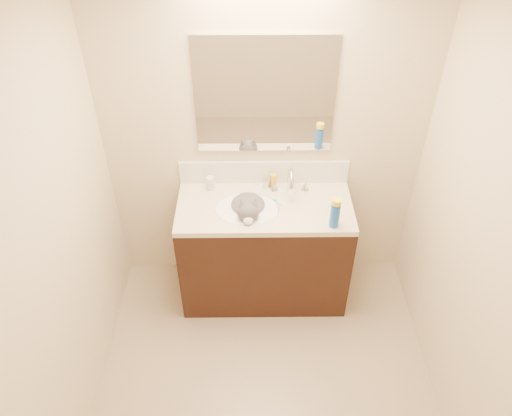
{
  "coord_description": "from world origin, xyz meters",
  "views": [
    {
      "loc": [
        -0.09,
        -1.64,
        3.02
      ],
      "look_at": [
        -0.06,
        0.92,
        0.88
      ],
      "focal_mm": 35.0,
      "sensor_mm": 36.0,
      "label": 1
    }
  ],
  "objects_px": {
    "vanity_cabinet": "(264,252)",
    "faucet": "(290,183)",
    "spray_can": "(335,216)",
    "cat": "(248,211)",
    "silver_jar": "(267,183)",
    "basin": "(247,216)",
    "pill_bottle": "(210,183)",
    "amber_bottle": "(273,181)"
  },
  "relations": [
    {
      "from": "cat",
      "to": "silver_jar",
      "type": "relative_size",
      "value": 6.29
    },
    {
      "from": "faucet",
      "to": "cat",
      "type": "height_order",
      "value": "faucet"
    },
    {
      "from": "cat",
      "to": "spray_can",
      "type": "xyz_separation_m",
      "value": [
        0.55,
        -0.19,
        0.12
      ]
    },
    {
      "from": "basin",
      "to": "pill_bottle",
      "type": "relative_size",
      "value": 4.46
    },
    {
      "from": "silver_jar",
      "to": "amber_bottle",
      "type": "xyz_separation_m",
      "value": [
        0.05,
        0.0,
        0.02
      ]
    },
    {
      "from": "cat",
      "to": "amber_bottle",
      "type": "xyz_separation_m",
      "value": [
        0.18,
        0.23,
        0.09
      ]
    },
    {
      "from": "vanity_cabinet",
      "to": "basin",
      "type": "distance_m",
      "value": 0.4
    },
    {
      "from": "basin",
      "to": "cat",
      "type": "height_order",
      "value": "cat"
    },
    {
      "from": "basin",
      "to": "silver_jar",
      "type": "distance_m",
      "value": 0.29
    },
    {
      "from": "amber_bottle",
      "to": "cat",
      "type": "bearing_deg",
      "value": -128.13
    },
    {
      "from": "basin",
      "to": "spray_can",
      "type": "distance_m",
      "value": 0.61
    },
    {
      "from": "pill_bottle",
      "to": "silver_jar",
      "type": "bearing_deg",
      "value": 2.87
    },
    {
      "from": "pill_bottle",
      "to": "silver_jar",
      "type": "relative_size",
      "value": 1.64
    },
    {
      "from": "spray_can",
      "to": "faucet",
      "type": "bearing_deg",
      "value": 127.03
    },
    {
      "from": "faucet",
      "to": "silver_jar",
      "type": "distance_m",
      "value": 0.19
    },
    {
      "from": "basin",
      "to": "cat",
      "type": "bearing_deg",
      "value": 59.43
    },
    {
      "from": "basin",
      "to": "faucet",
      "type": "bearing_deg",
      "value": 29.12
    },
    {
      "from": "vanity_cabinet",
      "to": "pill_bottle",
      "type": "bearing_deg",
      "value": 153.44
    },
    {
      "from": "silver_jar",
      "to": "amber_bottle",
      "type": "relative_size",
      "value": 0.57
    },
    {
      "from": "cat",
      "to": "pill_bottle",
      "type": "height_order",
      "value": "cat"
    },
    {
      "from": "faucet",
      "to": "silver_jar",
      "type": "xyz_separation_m",
      "value": [
        -0.16,
        0.07,
        -0.06
      ]
    },
    {
      "from": "pill_bottle",
      "to": "vanity_cabinet",
      "type": "bearing_deg",
      "value": -26.56
    },
    {
      "from": "basin",
      "to": "amber_bottle",
      "type": "relative_size",
      "value": 4.21
    },
    {
      "from": "basin",
      "to": "silver_jar",
      "type": "relative_size",
      "value": 7.32
    },
    {
      "from": "cat",
      "to": "amber_bottle",
      "type": "relative_size",
      "value": 3.61
    },
    {
      "from": "vanity_cabinet",
      "to": "cat",
      "type": "height_order",
      "value": "cat"
    },
    {
      "from": "basin",
      "to": "cat",
      "type": "distance_m",
      "value": 0.04
    },
    {
      "from": "basin",
      "to": "amber_bottle",
      "type": "xyz_separation_m",
      "value": [
        0.19,
        0.24,
        0.12
      ]
    },
    {
      "from": "vanity_cabinet",
      "to": "cat",
      "type": "relative_size",
      "value": 3.1
    },
    {
      "from": "pill_bottle",
      "to": "amber_bottle",
      "type": "distance_m",
      "value": 0.44
    },
    {
      "from": "vanity_cabinet",
      "to": "silver_jar",
      "type": "distance_m",
      "value": 0.52
    },
    {
      "from": "basin",
      "to": "faucet",
      "type": "height_order",
      "value": "faucet"
    },
    {
      "from": "pill_bottle",
      "to": "amber_bottle",
      "type": "height_order",
      "value": "amber_bottle"
    },
    {
      "from": "cat",
      "to": "silver_jar",
      "type": "xyz_separation_m",
      "value": [
        0.13,
        0.23,
        0.06
      ]
    },
    {
      "from": "vanity_cabinet",
      "to": "spray_can",
      "type": "bearing_deg",
      "value": -25.4
    },
    {
      "from": "cat",
      "to": "silver_jar",
      "type": "distance_m",
      "value": 0.27
    },
    {
      "from": "faucet",
      "to": "spray_can",
      "type": "xyz_separation_m",
      "value": [
        0.26,
        -0.35,
        -0.0
      ]
    },
    {
      "from": "basin",
      "to": "vanity_cabinet",
      "type": "bearing_deg",
      "value": 14.04
    },
    {
      "from": "vanity_cabinet",
      "to": "pill_bottle",
      "type": "xyz_separation_m",
      "value": [
        -0.38,
        0.19,
        0.5
      ]
    },
    {
      "from": "vanity_cabinet",
      "to": "spray_can",
      "type": "relative_size",
      "value": 6.98
    },
    {
      "from": "vanity_cabinet",
      "to": "faucet",
      "type": "relative_size",
      "value": 4.29
    },
    {
      "from": "pill_bottle",
      "to": "amber_bottle",
      "type": "bearing_deg",
      "value": 2.64
    }
  ]
}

